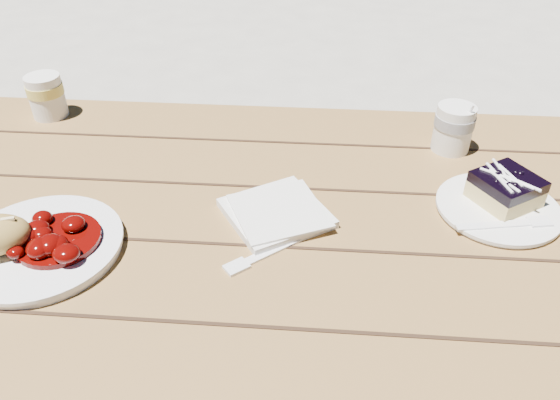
# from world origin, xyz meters

# --- Properties ---
(picnic_table) EXTENTS (2.00, 1.55, 0.75)m
(picnic_table) POSITION_xyz_m (0.00, -0.00, 0.59)
(picnic_table) COLOR brown
(picnic_table) RESTS_ON ground
(main_plate) EXTENTS (0.24, 0.24, 0.02)m
(main_plate) POSITION_xyz_m (-0.49, -0.12, 0.76)
(main_plate) COLOR white
(main_plate) RESTS_ON picnic_table
(goulash_stew) EXTENTS (0.13, 0.13, 0.04)m
(goulash_stew) POSITION_xyz_m (-0.46, -0.11, 0.79)
(goulash_stew) COLOR #550503
(goulash_stew) RESTS_ON main_plate
(dessert_plate) EXTENTS (0.20, 0.20, 0.01)m
(dessert_plate) POSITION_xyz_m (0.23, 0.04, 0.76)
(dessert_plate) COLOR white
(dessert_plate) RESTS_ON picnic_table
(blueberry_cake) EXTENTS (0.13, 0.13, 0.05)m
(blueberry_cake) POSITION_xyz_m (0.24, 0.06, 0.79)
(blueberry_cake) COLOR #E1C97A
(blueberry_cake) RESTS_ON dessert_plate
(fork_dessert) EXTENTS (0.16, 0.05, 0.00)m
(fork_dessert) POSITION_xyz_m (0.21, -0.01, 0.76)
(fork_dessert) COLOR white
(fork_dessert) RESTS_ON dessert_plate
(coffee_cup) EXTENTS (0.07, 0.07, 0.09)m
(coffee_cup) POSITION_xyz_m (0.18, 0.24, 0.80)
(coffee_cup) COLOR white
(coffee_cup) RESTS_ON picnic_table
(napkin_stack) EXTENTS (0.21, 0.21, 0.01)m
(napkin_stack) POSITION_xyz_m (-0.14, -0.00, 0.76)
(napkin_stack) COLOR white
(napkin_stack) RESTS_ON picnic_table
(fork_table) EXTENTS (0.14, 0.12, 0.00)m
(fork_table) POSITION_xyz_m (-0.13, -0.08, 0.75)
(fork_table) COLOR white
(fork_table) RESTS_ON picnic_table
(second_cup) EXTENTS (0.07, 0.07, 0.09)m
(second_cup) POSITION_xyz_m (-0.66, 0.32, 0.80)
(second_cup) COLOR white
(second_cup) RESTS_ON picnic_table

